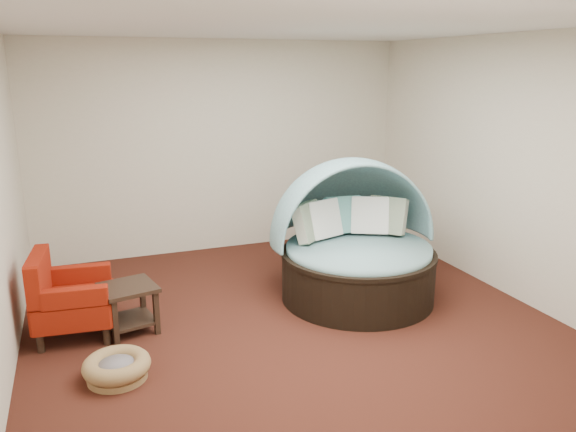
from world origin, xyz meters
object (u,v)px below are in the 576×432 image
object	(u,v)px
canopy_daybed	(355,234)
side_table	(129,302)
red_armchair	(68,298)
pet_basket	(117,367)

from	to	relation	value
canopy_daybed	side_table	bearing A→B (deg)	-174.91
red_armchair	canopy_daybed	bearing A→B (deg)	4.34
canopy_daybed	red_armchair	size ratio (longest dim) A/B	2.27
red_armchair	side_table	size ratio (longest dim) A/B	1.43
pet_basket	red_armchair	size ratio (longest dim) A/B	0.77
canopy_daybed	side_table	distance (m)	2.44
pet_basket	red_armchair	xyz separation A→B (m)	(-0.34, 0.95, 0.28)
pet_basket	red_armchair	bearing A→B (deg)	109.87
red_armchair	side_table	xyz separation A→B (m)	(0.53, -0.12, -0.08)
canopy_daybed	red_armchair	distance (m)	2.96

